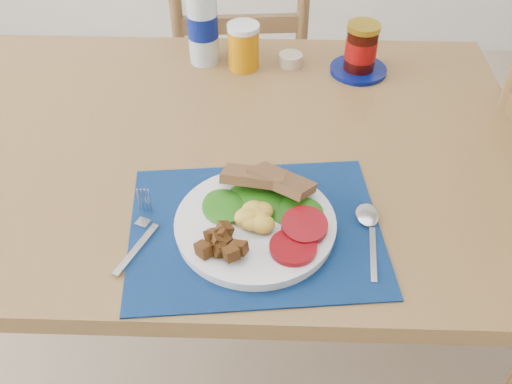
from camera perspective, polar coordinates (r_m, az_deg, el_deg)
table at (r=1.25m, az=-5.94°, el=2.11°), size 1.40×0.90×0.75m
chair_far at (r=1.89m, az=-1.63°, el=14.02°), size 0.46×0.44×1.14m
placemat at (r=1.00m, az=-0.07°, el=-3.74°), size 0.47×0.39×0.00m
breakfast_plate at (r=0.98m, az=-0.40°, el=-3.05°), size 0.28×0.28×0.07m
fork at (r=1.01m, az=-11.46°, el=-3.94°), size 0.06×0.18×0.00m
spoon at (r=1.02m, az=11.21°, el=-3.46°), size 0.04×0.18×0.01m
water_bottle at (r=1.42m, az=-5.41°, el=16.87°), size 0.07×0.07×0.26m
juice_glass at (r=1.42m, az=-1.26°, el=14.25°), size 0.08×0.08×0.11m
ramekin at (r=1.45m, az=3.48°, el=13.07°), size 0.06×0.06×0.03m
jam_on_saucer at (r=1.42m, az=10.42°, el=13.66°), size 0.14×0.14×0.12m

